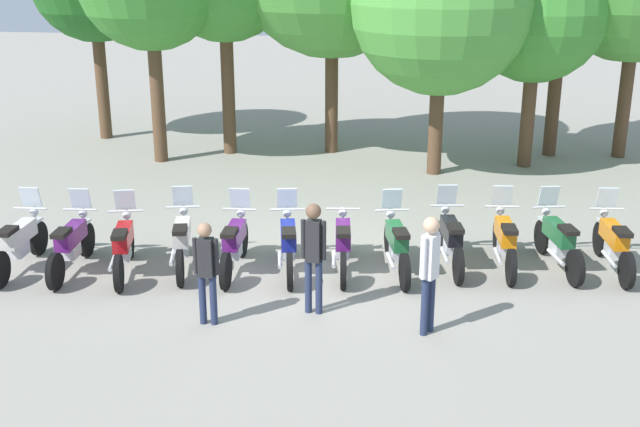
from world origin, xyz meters
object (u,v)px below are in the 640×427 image
at_px(motorcycle_1, 71,244).
at_px(motorcycle_9, 504,240).
at_px(person_0, 314,249).
at_px(tree_4, 441,4).
at_px(motorcycle_11, 613,243).
at_px(person_1, 430,265).
at_px(motorcycle_2, 124,245).
at_px(motorcycle_10, 558,241).
at_px(motorcycle_8, 451,239).
at_px(person_2, 206,266).
at_px(motorcycle_7, 396,244).
at_px(tree_5, 537,12).
at_px(motorcycle_6, 343,244).
at_px(motorcycle_5, 288,243).
at_px(motorcycle_4, 234,243).
at_px(motorcycle_0, 19,242).
at_px(motorcycle_3, 182,240).

relative_size(motorcycle_1, motorcycle_9, 1.00).
bearing_deg(person_0, tree_4, 173.36).
height_order(motorcycle_11, person_1, person_1).
xyz_separation_m(motorcycle_2, person_0, (3.56, -1.17, 0.56)).
bearing_deg(motorcycle_10, motorcycle_8, 82.04).
bearing_deg(motorcycle_9, motorcycle_8, 90.36).
height_order(person_1, person_2, person_1).
distance_m(motorcycle_8, motorcycle_9, 0.96).
relative_size(motorcycle_7, motorcycle_10, 1.00).
height_order(motorcycle_2, tree_5, tree_5).
distance_m(motorcycle_8, tree_5, 8.40).
distance_m(motorcycle_6, tree_5, 9.45).
bearing_deg(motorcycle_7, motorcycle_5, 84.01).
bearing_deg(motorcycle_11, motorcycle_4, 92.85).
xyz_separation_m(motorcycle_1, motorcycle_8, (6.66, 1.16, 0.00)).
distance_m(motorcycle_2, person_0, 3.78).
xyz_separation_m(motorcycle_6, motorcycle_9, (2.86, 0.55, 0.01)).
bearing_deg(motorcycle_5, person_0, -168.67).
bearing_deg(motorcycle_0, motorcycle_1, -89.66).
bearing_deg(motorcycle_0, motorcycle_5, -85.56).
xyz_separation_m(motorcycle_3, motorcycle_9, (5.72, 0.81, 0.00)).
relative_size(motorcycle_10, person_0, 1.19).
relative_size(motorcycle_0, tree_4, 0.34).
xyz_separation_m(motorcycle_3, motorcycle_6, (2.86, 0.27, -0.01)).
bearing_deg(motorcycle_6, person_0, 165.04).
height_order(motorcycle_2, person_0, person_0).
xyz_separation_m(motorcycle_6, tree_4, (1.61, 6.77, 3.73)).
bearing_deg(person_1, tree_4, -57.21).
relative_size(motorcycle_3, person_1, 1.17).
relative_size(motorcycle_6, motorcycle_10, 1.01).
bearing_deg(motorcycle_3, motorcycle_9, -95.57).
relative_size(motorcycle_8, person_1, 1.19).
height_order(motorcycle_1, motorcycle_4, same).
height_order(motorcycle_0, motorcycle_10, same).
height_order(motorcycle_10, motorcycle_11, same).
distance_m(motorcycle_5, motorcycle_11, 5.78).
bearing_deg(motorcycle_5, motorcycle_6, -92.56).
xyz_separation_m(person_1, tree_4, (0.09, 9.03, 3.14)).
bearing_deg(motorcycle_6, motorcycle_1, 91.47).
distance_m(motorcycle_0, motorcycle_3, 2.89).
bearing_deg(motorcycle_7, motorcycle_0, 84.31).
relative_size(motorcycle_3, person_0, 1.19).
height_order(motorcycle_4, motorcycle_5, same).
bearing_deg(motorcycle_5, person_1, -141.97).
height_order(motorcycle_2, motorcycle_11, same).
xyz_separation_m(motorcycle_3, motorcycle_5, (1.91, 0.12, 0.00)).
bearing_deg(tree_4, person_0, -102.28).
xyz_separation_m(motorcycle_9, person_2, (-4.66, -2.96, 0.43)).
bearing_deg(motorcycle_0, motorcycle_9, -84.09).
bearing_deg(motorcycle_2, tree_4, -50.46).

